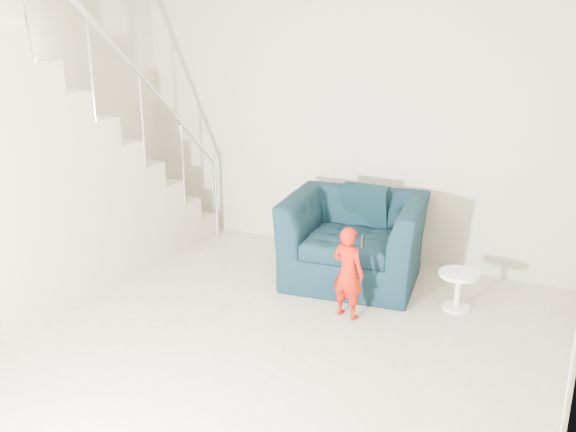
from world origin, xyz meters
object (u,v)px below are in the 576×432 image
object	(u,v)px
side_table	(458,284)
staircase	(51,192)
toddler	(348,273)
armchair	(354,239)

from	to	relation	value
side_table	staircase	size ratio (longest dim) A/B	0.10
staircase	side_table	bearing A→B (deg)	20.07
toddler	side_table	world-z (taller)	toddler
armchair	toddler	size ratio (longest dim) A/B	1.58
staircase	armchair	bearing A→B (deg)	30.97
side_table	armchair	bearing A→B (deg)	170.25
side_table	toddler	bearing A→B (deg)	-143.95
armchair	toddler	world-z (taller)	armchair
armchair	toddler	distance (m)	0.82
toddler	side_table	distance (m)	1.02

